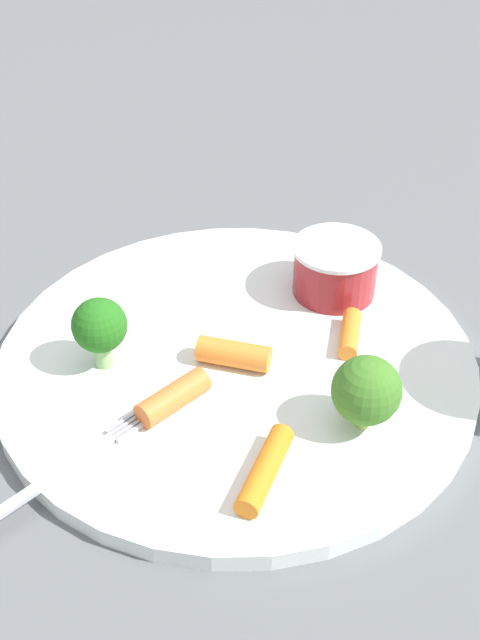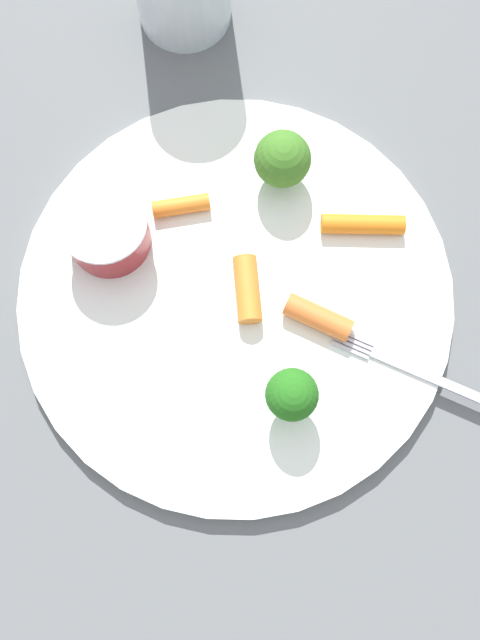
{
  "view_description": "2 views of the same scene",
  "coord_description": "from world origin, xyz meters",
  "px_view_note": "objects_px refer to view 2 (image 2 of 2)",
  "views": [
    {
      "loc": [
        -0.2,
        -0.35,
        0.36
      ],
      "look_at": [
        0.01,
        0.01,
        0.03
      ],
      "focal_mm": 46.13,
      "sensor_mm": 36.0,
      "label": 1
    },
    {
      "loc": [
        -0.1,
        0.11,
        0.52
      ],
      "look_at": [
        -0.02,
        0.01,
        0.02
      ],
      "focal_mm": 41.99,
      "sensor_mm": 36.0,
      "label": 2
    }
  ],
  "objects_px": {
    "plate": "(236,297)",
    "carrot_stick_0": "(318,317)",
    "fork": "(441,382)",
    "carrot_stick_1": "(247,289)",
    "carrot_stick_2": "(363,224)",
    "carrot_stick_3": "(181,206)",
    "sauce_cup": "(106,231)",
    "broccoli_floret_0": "(282,159)",
    "broccoli_floret_1": "(292,395)"
  },
  "relations": [
    {
      "from": "carrot_stick_2",
      "to": "plate",
      "type": "bearing_deg",
      "value": 69.53
    },
    {
      "from": "sauce_cup",
      "to": "carrot_stick_1",
      "type": "bearing_deg",
      "value": -161.21
    },
    {
      "from": "broccoli_floret_0",
      "to": "carrot_stick_3",
      "type": "relative_size",
      "value": 1.16
    },
    {
      "from": "carrot_stick_1",
      "to": "carrot_stick_2",
      "type": "xyz_separation_m",
      "value": [
        -0.03,
        -0.09,
        -0.0
      ]
    },
    {
      "from": "plate",
      "to": "broccoli_floret_1",
      "type": "bearing_deg",
      "value": 156.21
    },
    {
      "from": "plate",
      "to": "fork",
      "type": "height_order",
      "value": "fork"
    },
    {
      "from": "broccoli_floret_1",
      "to": "carrot_stick_0",
      "type": "relative_size",
      "value": 1.03
    },
    {
      "from": "carrot_stick_0",
      "to": "carrot_stick_2",
      "type": "xyz_separation_m",
      "value": [
        0.02,
        -0.07,
        -0.0
      ]
    },
    {
      "from": "carrot_stick_2",
      "to": "fork",
      "type": "height_order",
      "value": "carrot_stick_2"
    },
    {
      "from": "carrot_stick_1",
      "to": "carrot_stick_3",
      "type": "height_order",
      "value": "carrot_stick_1"
    },
    {
      "from": "carrot_stick_2",
      "to": "carrot_stick_3",
      "type": "height_order",
      "value": "carrot_stick_2"
    },
    {
      "from": "carrot_stick_1",
      "to": "carrot_stick_3",
      "type": "xyz_separation_m",
      "value": [
        0.08,
        -0.02,
        -0.0
      ]
    },
    {
      "from": "plate",
      "to": "fork",
      "type": "relative_size",
      "value": 1.91
    },
    {
      "from": "sauce_cup",
      "to": "carrot_stick_2",
      "type": "bearing_deg",
      "value": -136.33
    },
    {
      "from": "plate",
      "to": "carrot_stick_2",
      "type": "xyz_separation_m",
      "value": [
        -0.04,
        -0.1,
        0.01
      ]
    },
    {
      "from": "sauce_cup",
      "to": "carrot_stick_3",
      "type": "relative_size",
      "value": 1.48
    },
    {
      "from": "broccoli_floret_0",
      "to": "broccoli_floret_1",
      "type": "relative_size",
      "value": 0.98
    },
    {
      "from": "broccoli_floret_1",
      "to": "carrot_stick_1",
      "type": "relative_size",
      "value": 1.05
    },
    {
      "from": "plate",
      "to": "carrot_stick_0",
      "type": "height_order",
      "value": "carrot_stick_0"
    },
    {
      "from": "broccoli_floret_0",
      "to": "fork",
      "type": "height_order",
      "value": "broccoli_floret_0"
    },
    {
      "from": "sauce_cup",
      "to": "fork",
      "type": "height_order",
      "value": "sauce_cup"
    },
    {
      "from": "fork",
      "to": "carrot_stick_2",
      "type": "bearing_deg",
      "value": -25.47
    },
    {
      "from": "carrot_stick_0",
      "to": "carrot_stick_3",
      "type": "xyz_separation_m",
      "value": [
        0.13,
        -0.0,
        -0.0
      ]
    },
    {
      "from": "carrot_stick_0",
      "to": "fork",
      "type": "distance_m",
      "value": 0.1
    },
    {
      "from": "broccoli_floret_0",
      "to": "broccoli_floret_1",
      "type": "xyz_separation_m",
      "value": [
        -0.11,
        0.13,
        0.0
      ]
    },
    {
      "from": "broccoli_floret_0",
      "to": "carrot_stick_3",
      "type": "distance_m",
      "value": 0.08
    },
    {
      "from": "carrot_stick_2",
      "to": "broccoli_floret_0",
      "type": "bearing_deg",
      "value": 5.6
    },
    {
      "from": "carrot_stick_1",
      "to": "carrot_stick_2",
      "type": "bearing_deg",
      "value": -108.74
    },
    {
      "from": "carrot_stick_3",
      "to": "carrot_stick_0",
      "type": "bearing_deg",
      "value": 179.7
    },
    {
      "from": "broccoli_floret_1",
      "to": "carrot_stick_2",
      "type": "bearing_deg",
      "value": -72.65
    },
    {
      "from": "sauce_cup",
      "to": "fork",
      "type": "bearing_deg",
      "value": -163.51
    },
    {
      "from": "plate",
      "to": "sauce_cup",
      "type": "distance_m",
      "value": 0.1
    },
    {
      "from": "carrot_stick_1",
      "to": "fork",
      "type": "height_order",
      "value": "carrot_stick_1"
    },
    {
      "from": "sauce_cup",
      "to": "carrot_stick_2",
      "type": "xyz_separation_m",
      "value": [
        -0.13,
        -0.13,
        -0.01
      ]
    },
    {
      "from": "broccoli_floret_0",
      "to": "carrot_stick_0",
      "type": "height_order",
      "value": "broccoli_floret_0"
    },
    {
      "from": "sauce_cup",
      "to": "carrot_stick_0",
      "type": "relative_size",
      "value": 1.28
    },
    {
      "from": "plate",
      "to": "carrot_stick_0",
      "type": "xyz_separation_m",
      "value": [
        -0.06,
        -0.02,
        0.01
      ]
    },
    {
      "from": "carrot_stick_2",
      "to": "carrot_stick_3",
      "type": "bearing_deg",
      "value": 34.21
    },
    {
      "from": "plate",
      "to": "fork",
      "type": "xyz_separation_m",
      "value": [
        -0.15,
        -0.04,
        0.01
      ]
    },
    {
      "from": "plate",
      "to": "carrot_stick_1",
      "type": "height_order",
      "value": "carrot_stick_1"
    },
    {
      "from": "fork",
      "to": "broccoli_floret_0",
      "type": "bearing_deg",
      "value": -14.25
    },
    {
      "from": "plate",
      "to": "carrot_stick_3",
      "type": "distance_m",
      "value": 0.08
    },
    {
      "from": "carrot_stick_0",
      "to": "broccoli_floret_0",
      "type": "bearing_deg",
      "value": -36.86
    },
    {
      "from": "carrot_stick_0",
      "to": "carrot_stick_1",
      "type": "distance_m",
      "value": 0.05
    },
    {
      "from": "sauce_cup",
      "to": "broccoli_floret_0",
      "type": "bearing_deg",
      "value": -117.11
    },
    {
      "from": "carrot_stick_1",
      "to": "carrot_stick_2",
      "type": "height_order",
      "value": "carrot_stick_1"
    },
    {
      "from": "broccoli_floret_0",
      "to": "broccoli_floret_1",
      "type": "height_order",
      "value": "same"
    },
    {
      "from": "sauce_cup",
      "to": "carrot_stick_3",
      "type": "xyz_separation_m",
      "value": [
        -0.02,
        -0.05,
        -0.01
      ]
    },
    {
      "from": "broccoli_floret_0",
      "to": "broccoli_floret_1",
      "type": "distance_m",
      "value": 0.17
    },
    {
      "from": "plate",
      "to": "carrot_stick_1",
      "type": "xyz_separation_m",
      "value": [
        -0.01,
        -0.01,
        0.01
      ]
    }
  ]
}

